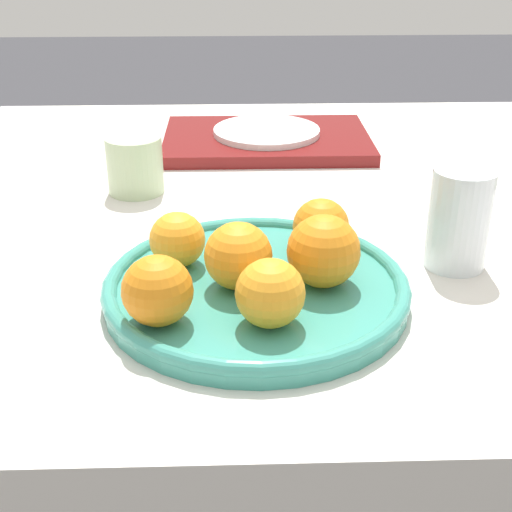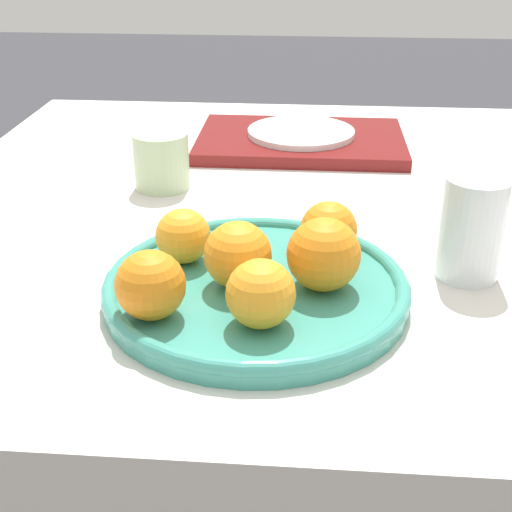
{
  "view_description": "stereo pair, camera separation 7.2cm",
  "coord_description": "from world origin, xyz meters",
  "px_view_note": "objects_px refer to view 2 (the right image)",
  "views": [
    {
      "loc": [
        -0.15,
        -0.92,
        1.15
      ],
      "look_at": [
        -0.13,
        -0.27,
        0.83
      ],
      "focal_mm": 50.0,
      "sensor_mm": 36.0,
      "label": 1
    },
    {
      "loc": [
        -0.07,
        -0.92,
        1.15
      ],
      "look_at": [
        -0.13,
        -0.27,
        0.83
      ],
      "focal_mm": 50.0,
      "sensor_mm": 36.0,
      "label": 2
    }
  ],
  "objects_px": {
    "orange_5": "(150,285)",
    "water_glass": "(472,228)",
    "serving_tray": "(301,141)",
    "orange_2": "(261,294)",
    "cup_1": "(161,161)",
    "orange_0": "(324,255)",
    "orange_1": "(329,230)",
    "orange_3": "(238,255)",
    "side_plate": "(301,132)",
    "fruit_platter": "(256,287)",
    "orange_4": "(183,236)"
  },
  "relations": [
    {
      "from": "water_glass",
      "to": "side_plate",
      "type": "bearing_deg",
      "value": 113.45
    },
    {
      "from": "serving_tray",
      "to": "side_plate",
      "type": "distance_m",
      "value": 0.01
    },
    {
      "from": "orange_3",
      "to": "water_glass",
      "type": "bearing_deg",
      "value": 17.04
    },
    {
      "from": "orange_2",
      "to": "orange_3",
      "type": "height_order",
      "value": "orange_3"
    },
    {
      "from": "cup_1",
      "to": "orange_5",
      "type": "bearing_deg",
      "value": -80.04
    },
    {
      "from": "fruit_platter",
      "to": "serving_tray",
      "type": "bearing_deg",
      "value": 86.19
    },
    {
      "from": "fruit_platter",
      "to": "orange_1",
      "type": "xyz_separation_m",
      "value": [
        0.07,
        0.07,
        0.04
      ]
    },
    {
      "from": "fruit_platter",
      "to": "water_glass",
      "type": "relative_size",
      "value": 2.78
    },
    {
      "from": "water_glass",
      "to": "side_plate",
      "type": "height_order",
      "value": "water_glass"
    },
    {
      "from": "serving_tray",
      "to": "orange_5",
      "type": "bearing_deg",
      "value": -102.25
    },
    {
      "from": "orange_4",
      "to": "cup_1",
      "type": "height_order",
      "value": "cup_1"
    },
    {
      "from": "water_glass",
      "to": "orange_3",
      "type": "bearing_deg",
      "value": -162.96
    },
    {
      "from": "orange_1",
      "to": "water_glass",
      "type": "height_order",
      "value": "water_glass"
    },
    {
      "from": "orange_1",
      "to": "orange_5",
      "type": "height_order",
      "value": "orange_5"
    },
    {
      "from": "fruit_platter",
      "to": "orange_1",
      "type": "distance_m",
      "value": 0.11
    },
    {
      "from": "orange_3",
      "to": "water_glass",
      "type": "xyz_separation_m",
      "value": [
        0.25,
        0.08,
        0.0
      ]
    },
    {
      "from": "orange_4",
      "to": "water_glass",
      "type": "xyz_separation_m",
      "value": [
        0.31,
        0.03,
        0.01
      ]
    },
    {
      "from": "orange_3",
      "to": "cup_1",
      "type": "xyz_separation_m",
      "value": [
        -0.14,
        0.32,
        -0.01
      ]
    },
    {
      "from": "orange_0",
      "to": "orange_4",
      "type": "relative_size",
      "value": 1.25
    },
    {
      "from": "orange_0",
      "to": "orange_3",
      "type": "xyz_separation_m",
      "value": [
        -0.09,
        -0.0,
        -0.0
      ]
    },
    {
      "from": "orange_3",
      "to": "cup_1",
      "type": "distance_m",
      "value": 0.35
    },
    {
      "from": "orange_5",
      "to": "water_glass",
      "type": "relative_size",
      "value": 0.59
    },
    {
      "from": "fruit_platter",
      "to": "water_glass",
      "type": "distance_m",
      "value": 0.24
    },
    {
      "from": "orange_0",
      "to": "serving_tray",
      "type": "xyz_separation_m",
      "value": [
        -0.03,
        0.52,
        -0.05
      ]
    },
    {
      "from": "water_glass",
      "to": "cup_1",
      "type": "height_order",
      "value": "water_glass"
    },
    {
      "from": "orange_0",
      "to": "fruit_platter",
      "type": "bearing_deg",
      "value": 177.62
    },
    {
      "from": "fruit_platter",
      "to": "cup_1",
      "type": "bearing_deg",
      "value": 117.31
    },
    {
      "from": "cup_1",
      "to": "serving_tray",
      "type": "bearing_deg",
      "value": 46.49
    },
    {
      "from": "orange_1",
      "to": "water_glass",
      "type": "xyz_separation_m",
      "value": [
        0.15,
        -0.0,
        0.01
      ]
    },
    {
      "from": "fruit_platter",
      "to": "orange_2",
      "type": "bearing_deg",
      "value": -82.36
    },
    {
      "from": "orange_3",
      "to": "cup_1",
      "type": "relative_size",
      "value": 0.86
    },
    {
      "from": "water_glass",
      "to": "cup_1",
      "type": "relative_size",
      "value": 1.42
    },
    {
      "from": "orange_1",
      "to": "serving_tray",
      "type": "xyz_separation_m",
      "value": [
        -0.04,
        0.45,
        -0.04
      ]
    },
    {
      "from": "orange_1",
      "to": "orange_4",
      "type": "height_order",
      "value": "orange_1"
    },
    {
      "from": "orange_0",
      "to": "serving_tray",
      "type": "relative_size",
      "value": 0.22
    },
    {
      "from": "orange_2",
      "to": "water_glass",
      "type": "height_order",
      "value": "water_glass"
    },
    {
      "from": "orange_2",
      "to": "water_glass",
      "type": "bearing_deg",
      "value": 34.4
    },
    {
      "from": "water_glass",
      "to": "cup_1",
      "type": "distance_m",
      "value": 0.46
    },
    {
      "from": "orange_1",
      "to": "orange_2",
      "type": "xyz_separation_m",
      "value": [
        -0.06,
        -0.15,
        0.0
      ]
    },
    {
      "from": "orange_5",
      "to": "cup_1",
      "type": "xyz_separation_m",
      "value": [
        -0.07,
        0.38,
        -0.01
      ]
    },
    {
      "from": "orange_3",
      "to": "serving_tray",
      "type": "distance_m",
      "value": 0.53
    },
    {
      "from": "fruit_platter",
      "to": "orange_0",
      "type": "height_order",
      "value": "orange_0"
    },
    {
      "from": "orange_1",
      "to": "cup_1",
      "type": "xyz_separation_m",
      "value": [
        -0.24,
        0.24,
        -0.01
      ]
    },
    {
      "from": "orange_0",
      "to": "orange_2",
      "type": "relative_size",
      "value": 1.15
    },
    {
      "from": "water_glass",
      "to": "side_plate",
      "type": "xyz_separation_m",
      "value": [
        -0.19,
        0.45,
        -0.03
      ]
    },
    {
      "from": "orange_5",
      "to": "cup_1",
      "type": "bearing_deg",
      "value": 99.96
    },
    {
      "from": "cup_1",
      "to": "orange_3",
      "type": "bearing_deg",
      "value": -65.73
    },
    {
      "from": "orange_1",
      "to": "orange_5",
      "type": "relative_size",
      "value": 0.94
    },
    {
      "from": "orange_1",
      "to": "orange_2",
      "type": "distance_m",
      "value": 0.16
    },
    {
      "from": "orange_5",
      "to": "serving_tray",
      "type": "relative_size",
      "value": 0.2
    }
  ]
}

